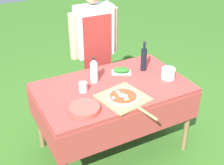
# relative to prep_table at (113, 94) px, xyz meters

# --- Properties ---
(ground_plane) EXTENTS (12.00, 12.00, 0.00)m
(ground_plane) POSITION_rel_prep_table_xyz_m (0.00, 0.00, -0.66)
(ground_plane) COLOR #386B23
(prep_table) EXTENTS (1.43, 0.87, 0.75)m
(prep_table) POSITION_rel_prep_table_xyz_m (0.00, 0.00, 0.00)
(prep_table) COLOR #A83D38
(prep_table) RESTS_ON ground
(person_cook) EXTENTS (0.57, 0.20, 1.51)m
(person_cook) POSITION_rel_prep_table_xyz_m (0.15, 0.71, 0.23)
(person_cook) COLOR #70604C
(person_cook) RESTS_ON ground
(pizza_on_peel) EXTENTS (0.45, 0.63, 0.05)m
(pizza_on_peel) POSITION_rel_prep_table_xyz_m (-0.02, -0.24, 0.11)
(pizza_on_peel) COLOR tan
(pizza_on_peel) RESTS_ON prep_table
(oil_bottle) EXTENTS (0.06, 0.06, 0.31)m
(oil_bottle) POSITION_rel_prep_table_xyz_m (0.43, 0.14, 0.22)
(oil_bottle) COLOR black
(oil_bottle) RESTS_ON prep_table
(water_bottle) EXTENTS (0.07, 0.07, 0.26)m
(water_bottle) POSITION_rel_prep_table_xyz_m (-0.12, 0.16, 0.21)
(water_bottle) COLOR silver
(water_bottle) RESTS_ON prep_table
(herb_container) EXTENTS (0.22, 0.19, 0.06)m
(herb_container) POSITION_rel_prep_table_xyz_m (0.20, 0.19, 0.12)
(herb_container) COLOR silver
(herb_container) RESTS_ON prep_table
(mixing_tub) EXTENTS (0.13, 0.13, 0.10)m
(mixing_tub) POSITION_rel_prep_table_xyz_m (0.55, -0.12, 0.14)
(mixing_tub) COLOR silver
(mixing_tub) RESTS_ON prep_table
(plate_stack) EXTENTS (0.27, 0.27, 0.04)m
(plate_stack) POSITION_rel_prep_table_xyz_m (-0.39, -0.24, 0.11)
(plate_stack) COLOR #DB4C42
(plate_stack) RESTS_ON prep_table
(sauce_jar) EXTENTS (0.08, 0.08, 0.09)m
(sauce_jar) POSITION_rel_prep_table_xyz_m (-0.28, 0.04, 0.13)
(sauce_jar) COLOR silver
(sauce_jar) RESTS_ON prep_table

